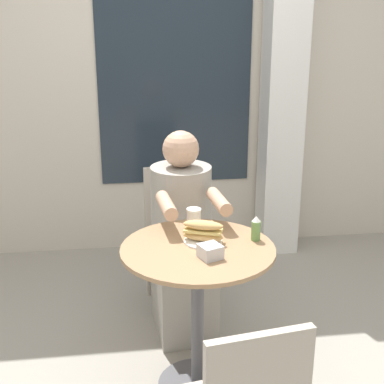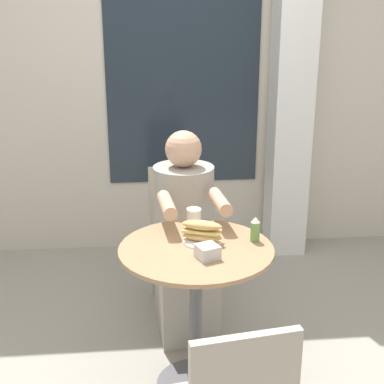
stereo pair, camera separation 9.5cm
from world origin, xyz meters
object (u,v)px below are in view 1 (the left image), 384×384
object	(u,v)px
diner_chair	(174,224)
condiment_bottle	(256,228)
sandwich_on_plate	(203,232)
seated_diner	(183,248)
drink_cup	(194,219)
cafe_table	(198,287)

from	to	relation	value
diner_chair	condiment_bottle	world-z (taller)	condiment_bottle
sandwich_on_plate	seated_diner	bearing A→B (deg)	94.91
sandwich_on_plate	drink_cup	distance (m)	0.15
drink_cup	condiment_bottle	bearing A→B (deg)	-30.32
diner_chair	seated_diner	size ratio (longest dim) A/B	0.74
cafe_table	sandwich_on_plate	xyz separation A→B (m)	(0.03, 0.06, 0.25)
cafe_table	seated_diner	world-z (taller)	seated_diner
diner_chair	seated_diner	world-z (taller)	seated_diner
diner_chair	seated_diner	xyz separation A→B (m)	(0.01, -0.35, -0.01)
cafe_table	diner_chair	bearing A→B (deg)	91.27
diner_chair	cafe_table	bearing A→B (deg)	86.23
seated_diner	condiment_bottle	size ratio (longest dim) A/B	9.75
cafe_table	condiment_bottle	distance (m)	0.39
sandwich_on_plate	diner_chair	bearing A→B (deg)	93.63
seated_diner	condiment_bottle	bearing A→B (deg)	115.54
seated_diner	sandwich_on_plate	world-z (taller)	seated_diner
condiment_bottle	diner_chair	bearing A→B (deg)	109.80
diner_chair	sandwich_on_plate	xyz separation A→B (m)	(0.05, -0.83, 0.28)
seated_diner	drink_cup	size ratio (longest dim) A/B	10.58
condiment_bottle	seated_diner	bearing A→B (deg)	120.58
cafe_table	seated_diner	distance (m)	0.54
diner_chair	condiment_bottle	distance (m)	0.94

